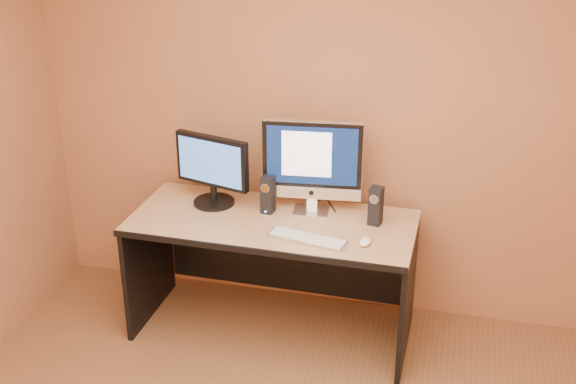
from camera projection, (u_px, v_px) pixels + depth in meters
name	position (u px, v px, depth m)	size (l,w,h in m)	color
walls	(260.00, 286.00, 2.71)	(4.00, 4.00, 2.60)	#9F6440
desk	(273.00, 277.00, 4.51)	(1.72, 0.75, 0.79)	tan
imac	(312.00, 167.00, 4.34)	(0.61, 0.23, 0.59)	silver
second_monitor	(213.00, 171.00, 4.47)	(0.52, 0.26, 0.45)	black
speaker_left	(268.00, 195.00, 4.40)	(0.07, 0.08, 0.24)	black
speaker_right	(376.00, 206.00, 4.26)	(0.07, 0.08, 0.24)	black
keyboard	(307.00, 238.00, 4.11)	(0.46, 0.12, 0.02)	silver
mouse	(365.00, 241.00, 4.06)	(0.06, 0.11, 0.04)	white
cable_a	(330.00, 204.00, 4.55)	(0.01, 0.01, 0.24)	black
cable_b	(313.00, 204.00, 4.55)	(0.01, 0.01, 0.19)	black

